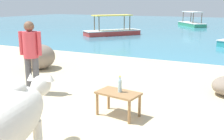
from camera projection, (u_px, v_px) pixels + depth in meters
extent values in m
cube|color=teal|center=(209.00, 28.00, 22.97)|extent=(60.00, 36.00, 0.03)
cylinder|color=beige|center=(14.00, 140.00, 3.49)|extent=(0.12, 0.12, 0.58)
ellipsoid|color=beige|center=(4.00, 121.00, 2.94)|extent=(1.03, 1.69, 0.63)
ellipsoid|color=beige|center=(41.00, 86.00, 3.85)|extent=(0.37, 0.48, 0.30)
cone|color=beige|center=(31.00, 77.00, 3.85)|extent=(0.13, 0.13, 0.11)
cone|color=beige|center=(50.00, 77.00, 3.80)|extent=(0.13, 0.13, 0.11)
ellipsoid|color=beige|center=(15.00, 90.00, 3.14)|extent=(0.33, 0.36, 0.21)
cube|color=olive|center=(118.00, 93.00, 4.86)|extent=(0.82, 0.54, 0.04)
cylinder|color=olive|center=(140.00, 106.00, 4.87)|extent=(0.05, 0.05, 0.41)
cylinder|color=olive|center=(129.00, 112.00, 4.58)|extent=(0.05, 0.05, 0.41)
cylinder|color=olive|center=(109.00, 99.00, 5.25)|extent=(0.05, 0.05, 0.41)
cylinder|color=olive|center=(97.00, 104.00, 4.96)|extent=(0.05, 0.05, 0.41)
cylinder|color=#A3C6D1|center=(120.00, 86.00, 4.85)|extent=(0.07, 0.07, 0.22)
cylinder|color=#A3C6D1|center=(120.00, 78.00, 4.81)|extent=(0.03, 0.03, 0.06)
cylinder|color=yellow|center=(120.00, 76.00, 4.80)|extent=(0.03, 0.03, 0.02)
cylinder|color=#4C4C51|center=(36.00, 76.00, 6.12)|extent=(0.14, 0.14, 0.82)
cylinder|color=#4C4C51|center=(29.00, 75.00, 6.14)|extent=(0.14, 0.14, 0.82)
cylinder|color=#CC3D47|center=(30.00, 45.00, 5.96)|extent=(0.32, 0.32, 0.58)
cylinder|color=#CC3D47|center=(39.00, 44.00, 5.93)|extent=(0.09, 0.09, 0.52)
cylinder|color=#CC3D47|center=(21.00, 43.00, 5.98)|extent=(0.09, 0.09, 0.52)
sphere|color=brown|center=(29.00, 26.00, 5.86)|extent=(0.22, 0.22, 0.22)
ellipsoid|color=gray|center=(40.00, 57.00, 8.43)|extent=(1.19, 1.23, 0.76)
cube|color=#338E66|center=(192.00, 25.00, 24.52)|extent=(2.96, 3.58, 0.28)
cube|color=white|center=(192.00, 23.00, 24.48)|extent=(3.04, 3.67, 0.04)
cylinder|color=brown|center=(202.00, 18.00, 23.39)|extent=(0.06, 0.06, 0.95)
cylinder|color=brown|center=(193.00, 18.00, 23.28)|extent=(0.06, 0.06, 0.95)
cylinder|color=brown|center=(191.00, 17.00, 25.47)|extent=(0.06, 0.06, 0.95)
cylinder|color=brown|center=(183.00, 17.00, 25.36)|extent=(0.06, 0.06, 0.95)
cube|color=silver|center=(192.00, 12.00, 24.25)|extent=(2.21, 2.60, 0.06)
cube|color=#C63833|center=(112.00, 33.00, 17.64)|extent=(3.10, 3.51, 0.28)
cube|color=white|center=(112.00, 30.00, 17.60)|extent=(3.18, 3.60, 0.04)
cylinder|color=brown|center=(124.00, 22.00, 18.28)|extent=(0.06, 0.06, 0.95)
cylinder|color=brown|center=(130.00, 23.00, 17.61)|extent=(0.06, 0.06, 0.95)
cylinder|color=brown|center=(94.00, 23.00, 17.38)|extent=(0.06, 0.06, 0.95)
cylinder|color=brown|center=(99.00, 24.00, 16.71)|extent=(0.06, 0.06, 0.95)
cube|color=#EFD14C|center=(112.00, 15.00, 17.37)|extent=(2.30, 2.56, 0.06)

